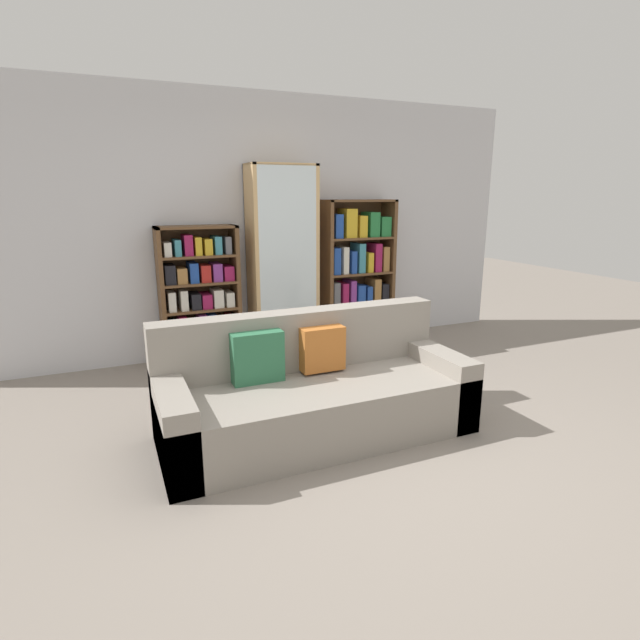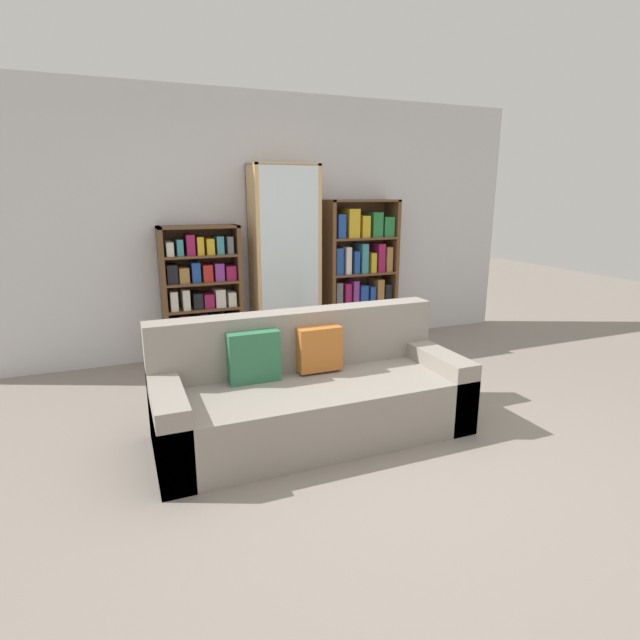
{
  "view_description": "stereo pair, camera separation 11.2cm",
  "coord_description": "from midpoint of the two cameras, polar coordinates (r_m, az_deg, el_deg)",
  "views": [
    {
      "loc": [
        -1.63,
        -2.57,
        1.69
      ],
      "look_at": [
        0.12,
        1.42,
        0.58
      ],
      "focal_mm": 28.0,
      "sensor_mm": 36.0,
      "label": 1
    },
    {
      "loc": [
        -1.53,
        -2.61,
        1.69
      ],
      "look_at": [
        0.12,
        1.42,
        0.58
      ],
      "focal_mm": 28.0,
      "sensor_mm": 36.0,
      "label": 2
    }
  ],
  "objects": [
    {
      "name": "couch",
      "position": [
        3.61,
        -0.18,
        -8.49
      ],
      "size": [
        2.19,
        0.86,
        0.85
      ],
      "color": "gray",
      "rests_on": "ground"
    },
    {
      "name": "display_cabinet",
      "position": [
        5.33,
        -3.45,
        6.61
      ],
      "size": [
        0.7,
        0.36,
        1.98
      ],
      "color": "tan",
      "rests_on": "ground"
    },
    {
      "name": "wine_bottle",
      "position": [
        4.81,
        4.17,
        -4.3
      ],
      "size": [
        0.07,
        0.07,
        0.4
      ],
      "color": "#192333",
      "rests_on": "ground"
    },
    {
      "name": "ground_plane",
      "position": [
        3.47,
        8.26,
        -15.02
      ],
      "size": [
        16.0,
        16.0,
        0.0
      ],
      "primitive_type": "plane",
      "color": "gray"
    },
    {
      "name": "wall_back",
      "position": [
        5.47,
        -5.49,
        10.64
      ],
      "size": [
        6.03,
        0.06,
        2.7
      ],
      "color": "silver",
      "rests_on": "ground"
    },
    {
      "name": "bookshelf_left",
      "position": [
        5.19,
        -12.76,
        2.48
      ],
      "size": [
        0.78,
        0.32,
        1.39
      ],
      "color": "brown",
      "rests_on": "ground"
    },
    {
      "name": "bookshelf_right",
      "position": [
        5.73,
        5.18,
        5.07
      ],
      "size": [
        0.83,
        0.32,
        1.63
      ],
      "color": "brown",
      "rests_on": "ground"
    }
  ]
}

